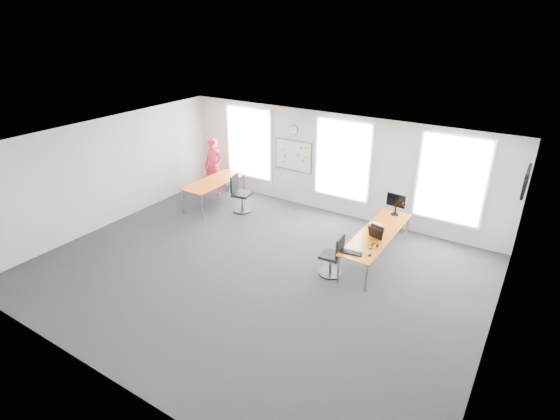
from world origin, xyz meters
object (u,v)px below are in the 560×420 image
Objects in this scene: person at (214,167)px; keyboard at (351,253)px; chair_right at (333,258)px; chair_left at (240,196)px; desk_right at (377,235)px; monitor at (396,203)px; desk_left at (214,183)px; headphones at (375,245)px.

person is 3.80× the size of keyboard.
chair_left is (-3.98, 1.73, 0.05)m from chair_right.
person is at bearing 54.49° from chair_left.
desk_right is 1.30m from monitor.
monitor reaches higher than desk_left.
chair_right is at bearing -29.34° from person.
headphones is at bearing -79.58° from monitor.
desk_left is at bearing 147.59° from keyboard.
headphones is at bearing -22.52° from person.
person is at bearing -117.17° from chair_right.
desk_left is 1.17× the size of person.
person is 6.57m from headphones.
keyboard is (4.41, -1.76, 0.24)m from chair_left.
person reaches higher than chair_left.
person is at bearing 130.31° from desk_left.
keyboard is at bearing -123.98° from chair_left.
person is (-5.53, 2.40, 0.49)m from chair_right.
chair_right is (-0.57, -1.19, -0.23)m from desk_right.
keyboard is 0.64m from headphones.
person reaches higher than headphones.
desk_left reaches higher than desk_right.
chair_right reaches higher than desk_left.
desk_left is 0.97m from chair_left.
keyboard is 2.48m from monitor.
desk_left is at bearing 81.58° from chair_left.
person is at bearing 168.72° from desk_right.
desk_left is at bearing 174.95° from desk_right.
desk_left is 13.72× the size of headphones.
person is (-6.10, 1.22, 0.26)m from desk_right.
person is at bearing -174.89° from monitor.
desk_right is 1.58× the size of person.
desk_right is at bearing -85.35° from monitor.
person is 6.44m from keyboard.
desk_left is at bearing -112.48° from chair_right.
person reaches higher than keyboard.
keyboard is 3.10× the size of headphones.
chair_left is at bearing -166.45° from monitor.
person reaches higher than desk_right.
desk_right is 18.57× the size of headphones.
desk_right is 6.23m from person.
desk_right is 1.22m from keyboard.
desk_right is at bearing 97.45° from headphones.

